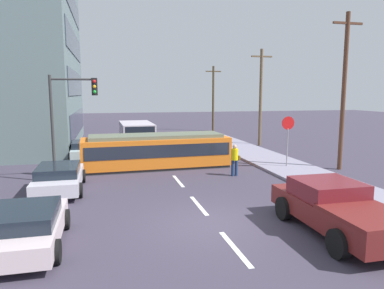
{
  "coord_description": "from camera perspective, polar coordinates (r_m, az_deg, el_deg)",
  "views": [
    {
      "loc": [
        -3.43,
        -10.96,
        4.33
      ],
      "look_at": [
        1.12,
        7.69,
        1.57
      ],
      "focal_mm": 33.37,
      "sensor_mm": 36.0,
      "label": 1
    }
  ],
  "objects": [
    {
      "name": "ground_plane",
      "position": [
        21.67,
        -4.34,
        -3.36
      ],
      "size": [
        120.0,
        120.0,
        0.0
      ],
      "primitive_type": "plane",
      "color": "#3C3646"
    },
    {
      "name": "sidewalk_curb_right",
      "position": [
        20.25,
        17.04,
        -4.32
      ],
      "size": [
        3.2,
        36.0,
        0.14
      ],
      "primitive_type": "cube",
      "color": "gray",
      "rests_on": "ground"
    },
    {
      "name": "lane_stripe_0",
      "position": [
        10.52,
        6.86,
        -16.16
      ],
      "size": [
        0.16,
        2.4,
        0.01
      ],
      "primitive_type": "cube",
      "color": "silver",
      "rests_on": "ground"
    },
    {
      "name": "lane_stripe_1",
      "position": [
        14.08,
        1.07,
        -9.7
      ],
      "size": [
        0.16,
        2.4,
        0.01
      ],
      "primitive_type": "cube",
      "color": "silver",
      "rests_on": "ground"
    },
    {
      "name": "lane_stripe_2",
      "position": [
        17.83,
        -2.22,
        -5.86
      ],
      "size": [
        0.16,
        2.4,
        0.01
      ],
      "primitive_type": "cube",
      "color": "silver",
      "rests_on": "ground"
    },
    {
      "name": "lane_stripe_3",
      "position": [
        27.08,
        -6.26,
        -1.05
      ],
      "size": [
        0.16,
        2.4,
        0.01
      ],
      "primitive_type": "cube",
      "color": "silver",
      "rests_on": "ground"
    },
    {
      "name": "lane_stripe_4",
      "position": [
        32.98,
        -7.62,
        0.58
      ],
      "size": [
        0.16,
        2.4,
        0.01
      ],
      "primitive_type": "cube",
      "color": "silver",
      "rests_on": "ground"
    },
    {
      "name": "streetcar_tram",
      "position": [
        20.97,
        -5.72,
        -0.94
      ],
      "size": [
        8.54,
        2.78,
        1.97
      ],
      "color": "orange",
      "rests_on": "ground"
    },
    {
      "name": "city_bus",
      "position": [
        29.89,
        -8.85,
        1.88
      ],
      "size": [
        2.62,
        5.46,
        1.92
      ],
      "color": "#BBB0BC",
      "rests_on": "ground"
    },
    {
      "name": "pedestrian_crossing",
      "position": [
        18.89,
        6.84,
        -2.2
      ],
      "size": [
        0.5,
        0.36,
        1.67
      ],
      "color": "navy",
      "rests_on": "ground"
    },
    {
      "name": "pickup_truck_parked",
      "position": [
        12.09,
        22.09,
        -9.42
      ],
      "size": [
        2.3,
        5.01,
        1.55
      ],
      "color": "maroon",
      "rests_on": "ground"
    },
    {
      "name": "parked_sedan_near",
      "position": [
        11.26,
        -25.1,
        -11.84
      ],
      "size": [
        2.11,
        4.09,
        1.19
      ],
      "color": "silver",
      "rests_on": "ground"
    },
    {
      "name": "parked_sedan_mid",
      "position": [
        16.98,
        -20.47,
        -4.95
      ],
      "size": [
        2.11,
        4.42,
        1.19
      ],
      "color": "silver",
      "rests_on": "ground"
    },
    {
      "name": "parked_sedan_far",
      "position": [
        24.79,
        -16.73,
        -0.76
      ],
      "size": [
        2.01,
        4.07,
        1.19
      ],
      "color": "silver",
      "rests_on": "ground"
    },
    {
      "name": "stop_sign",
      "position": [
        21.19,
        15.07,
        2.12
      ],
      "size": [
        0.76,
        0.07,
        2.88
      ],
      "color": "gray",
      "rests_on": "sidewalk_curb_right"
    },
    {
      "name": "traffic_light_mast",
      "position": [
        18.29,
        -18.95,
        5.43
      ],
      "size": [
        2.24,
        0.33,
        5.2
      ],
      "color": "#333333",
      "rests_on": "ground"
    },
    {
      "name": "utility_pole_near",
      "position": [
        21.8,
        23.1,
        8.08
      ],
      "size": [
        1.8,
        0.24,
        8.7
      ],
      "color": "#553423",
      "rests_on": "ground"
    },
    {
      "name": "utility_pole_mid",
      "position": [
        30.08,
        10.91,
        7.64
      ],
      "size": [
        1.8,
        0.24,
        7.88
      ],
      "color": "brown",
      "rests_on": "ground"
    },
    {
      "name": "utility_pole_far",
      "position": [
        41.25,
        3.41,
        7.54
      ],
      "size": [
        1.8,
        0.24,
        7.38
      ],
      "color": "#4B3B24",
      "rests_on": "ground"
    }
  ]
}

